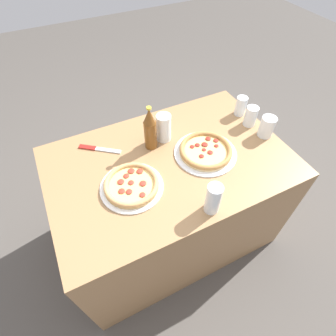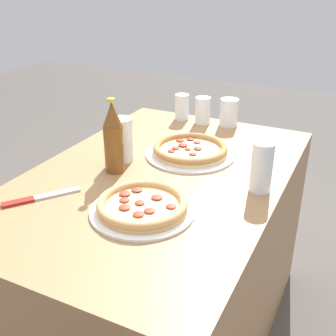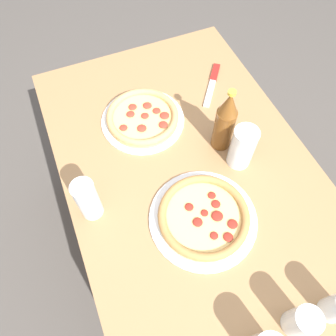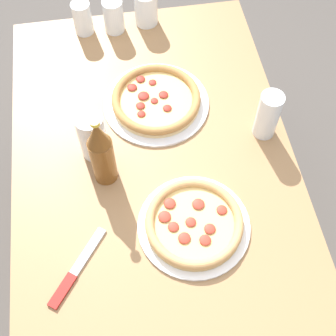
# 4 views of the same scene
# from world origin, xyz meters

# --- Properties ---
(ground_plane) EXTENTS (8.00, 8.00, 0.00)m
(ground_plane) POSITION_xyz_m (0.00, 0.00, 0.00)
(ground_plane) COLOR #4C4742
(table) EXTENTS (1.19, 0.78, 0.71)m
(table) POSITION_xyz_m (0.00, 0.00, 0.35)
(table) COLOR #997047
(table) RESTS_ON ground_plane
(pizza_salami) EXTENTS (0.29, 0.29, 0.04)m
(pizza_salami) POSITION_xyz_m (0.23, 0.07, 0.73)
(pizza_salami) COLOR white
(pizza_salami) RESTS_ON table
(pizza_pepperoni) EXTENTS (0.31, 0.31, 0.04)m
(pizza_pepperoni) POSITION_xyz_m (-0.18, 0.03, 0.73)
(pizza_pepperoni) COLOR silver
(pizza_pepperoni) RESTS_ON table
(glass_mango_juice) EXTENTS (0.07, 0.07, 0.11)m
(glass_mango_juice) POSITION_xyz_m (-0.52, -0.05, 0.76)
(glass_mango_juice) COLOR white
(glass_mango_juice) RESTS_ON table
(glass_water) EXTENTS (0.07, 0.07, 0.15)m
(glass_water) POSITION_xyz_m (-0.04, -0.16, 0.78)
(glass_water) COLOR white
(glass_water) RESTS_ON table
(glass_cola) EXTENTS (0.06, 0.06, 0.15)m
(glass_cola) POSITION_xyz_m (-0.03, 0.32, 0.78)
(glass_cola) COLOR white
(glass_cola) RESTS_ON table
(beer_bottle) EXTENTS (0.06, 0.06, 0.24)m
(beer_bottle) POSITION_xyz_m (0.04, -0.13, 0.82)
(beer_bottle) COLOR brown
(beer_bottle) RESTS_ON table
(knife) EXTENTS (0.19, 0.15, 0.01)m
(knife) POSITION_xyz_m (0.30, -0.23, 0.71)
(knife) COLOR maroon
(knife) RESTS_ON table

